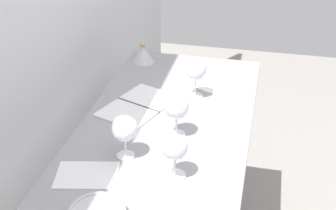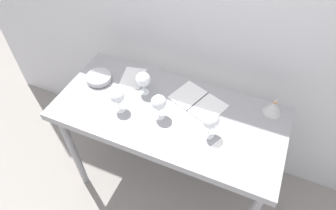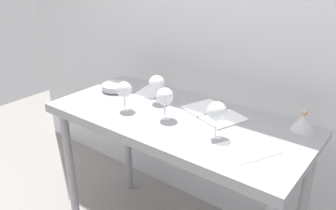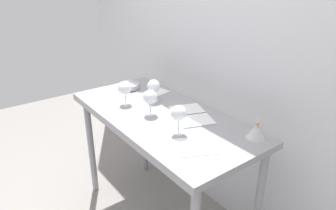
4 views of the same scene
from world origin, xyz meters
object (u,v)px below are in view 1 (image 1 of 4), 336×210
object	(u,v)px
tasting_sheet_upper	(206,80)
wine_glass_near_right	(196,70)
wine_glass_far_left	(124,129)
wine_glass_near_center	(177,108)
open_notebook	(138,105)
decanter_funnel	(143,54)
wine_glass_near_left	(175,148)
tasting_sheet_lower	(87,175)

from	to	relation	value
tasting_sheet_upper	wine_glass_near_right	bearing A→B (deg)	-160.28
wine_glass_near_right	wine_glass_far_left	world-z (taller)	wine_glass_near_right
wine_glass_near_center	wine_glass_far_left	bearing A→B (deg)	139.81
open_notebook	decanter_funnel	size ratio (longest dim) A/B	2.97
wine_glass_near_left	open_notebook	xyz separation A→B (m)	(0.42, 0.24, -0.11)
wine_glass_near_left	wine_glass_far_left	xyz separation A→B (m)	(0.07, 0.19, -0.00)
wine_glass_near_center	tasting_sheet_lower	xyz separation A→B (m)	(-0.30, 0.24, -0.12)
wine_glass_near_left	open_notebook	distance (m)	0.50
wine_glass_near_right	tasting_sheet_upper	xyz separation A→B (m)	(0.17, -0.02, -0.12)
open_notebook	decanter_funnel	distance (m)	0.45
wine_glass_near_center	open_notebook	size ratio (longest dim) A/B	0.44
wine_glass_near_right	decanter_funnel	size ratio (longest dim) A/B	1.37
wine_glass_near_right	tasting_sheet_lower	xyz separation A→B (m)	(-0.61, 0.25, -0.12)
wine_glass_near_right	tasting_sheet_lower	bearing A→B (deg)	157.68
wine_glass_near_right	decanter_funnel	world-z (taller)	wine_glass_near_right
wine_glass_far_left	open_notebook	xyz separation A→B (m)	(0.35, 0.05, -0.11)
wine_glass_near_left	decanter_funnel	xyz separation A→B (m)	(0.85, 0.34, -0.07)
wine_glass_far_left	tasting_sheet_upper	distance (m)	0.68
wine_glass_near_left	tasting_sheet_lower	xyz separation A→B (m)	(-0.06, 0.28, -0.11)
wine_glass_near_center	tasting_sheet_upper	xyz separation A→B (m)	(0.48, -0.04, -0.12)
wine_glass_near_center	wine_glass_far_left	distance (m)	0.22
tasting_sheet_upper	decanter_funnel	bearing A→B (deg)	95.20
open_notebook	wine_glass_far_left	bearing A→B (deg)	-150.50
wine_glass_far_left	decanter_funnel	distance (m)	0.80
wine_glass_near_right	open_notebook	distance (m)	0.28
wine_glass_near_right	open_notebook	xyz separation A→B (m)	(-0.14, 0.21, -0.12)
wine_glass_near_right	tasting_sheet_upper	bearing A→B (deg)	-7.15
wine_glass_near_right	tasting_sheet_upper	distance (m)	0.21
wine_glass_near_right	tasting_sheet_upper	size ratio (longest dim) A/B	0.74
wine_glass_near_left	wine_glass_far_left	bearing A→B (deg)	69.18
open_notebook	tasting_sheet_upper	size ratio (longest dim) A/B	1.62
wine_glass_far_left	tasting_sheet_upper	xyz separation A→B (m)	(0.65, -0.18, -0.11)
wine_glass_near_center	open_notebook	bearing A→B (deg)	48.73
open_notebook	tasting_sheet_upper	xyz separation A→B (m)	(0.30, -0.24, -0.00)
tasting_sheet_lower	wine_glass_near_right	bearing A→B (deg)	-34.63
wine_glass_near_left	wine_glass_far_left	world-z (taller)	same
wine_glass_near_left	tasting_sheet_upper	xyz separation A→B (m)	(0.72, 0.01, -0.11)
open_notebook	decanter_funnel	world-z (taller)	decanter_funnel
decanter_funnel	wine_glass_far_left	bearing A→B (deg)	-168.83
wine_glass_near_center	open_notebook	distance (m)	0.29
decanter_funnel	tasting_sheet_upper	bearing A→B (deg)	-111.66
wine_glass_near_left	open_notebook	bearing A→B (deg)	30.37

